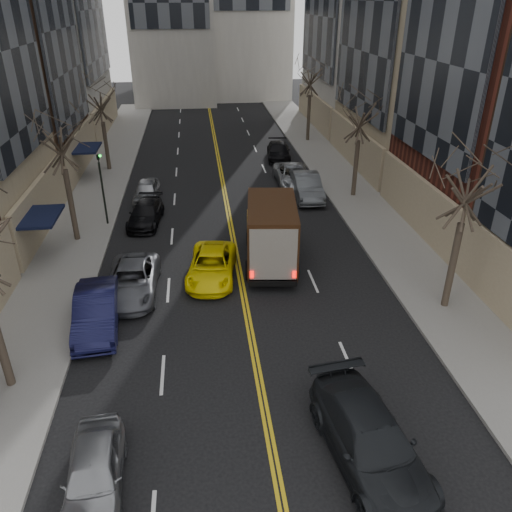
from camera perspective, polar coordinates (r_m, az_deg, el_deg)
The scene contains 20 objects.
sidewalk_left at distance 36.47m, azimuth -17.97°, elevation 6.50°, with size 4.00×66.00×0.15m, color slate.
sidewalk_right at distance 37.34m, azimuth 10.43°, elevation 7.89°, with size 4.00×66.00×0.15m, color slate.
tree_lf_mid at distance 28.08m, azimuth -21.84°, elevation 13.81°, with size 3.20×3.20×8.91m.
tree_lf_far at distance 40.68m, azimuth -17.54°, elevation 17.41°, with size 3.20×3.20×8.12m.
tree_rt_near at distance 21.34m, azimuth 23.52°, elevation 9.20°, with size 3.20×3.20×8.71m.
tree_rt_mid at distance 33.86m, azimuth 11.97°, elevation 16.46°, with size 3.20×3.20×8.32m.
tree_rt_far at distance 48.08m, azimuth 6.31°, elevation 20.70°, with size 3.20×3.20×9.11m.
traffic_signal at distance 30.63m, azimuth -17.24°, elevation 8.16°, with size 0.29×0.26×4.70m.
ups_truck at distance 25.35m, azimuth 1.76°, elevation 2.76°, with size 3.13×6.51×3.44m.
observer_sedan at distance 15.94m, azimuth 12.90°, elevation -19.87°, with size 3.01×5.83×1.62m.
taxi at distance 24.49m, azimuth -5.08°, elevation -1.10°, with size 2.20×4.77×1.33m, color #FFE80A.
pedestrian at distance 26.81m, azimuth 0.88°, elevation 1.96°, with size 0.57×0.37×1.56m, color black.
parked_lf_a at distance 15.68m, azimuth -18.00°, elevation -22.51°, with size 1.59×3.96×1.35m, color #979A9E.
parked_lf_b at distance 21.81m, azimuth -17.79°, elevation -6.00°, with size 1.66×4.77×1.57m, color #101134.
parked_lf_c at distance 23.80m, azimuth -13.97°, elevation -2.74°, with size 2.27×4.93×1.37m, color #52545A.
parked_lf_d at distance 31.14m, azimuth -12.50°, elevation 4.76°, with size 1.78×4.38×1.27m, color black.
parked_lf_e at distance 34.75m, azimuth -12.39°, elevation 7.26°, with size 1.60×3.98×1.35m, color #929599.
parked_rt_a at distance 34.61m, azimuth 5.81°, elevation 7.93°, with size 1.73×4.95×1.63m, color #4E5155.
parked_rt_b at distance 36.91m, azimuth 4.29°, elevation 9.13°, with size 2.44×5.30×1.47m, color #A7ABAF.
parked_rt_c at distance 43.30m, azimuth 2.60°, elevation 11.87°, with size 1.88×4.62×1.34m, color black.
Camera 1 is at (-1.78, -6.56, 12.37)m, focal length 35.00 mm.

